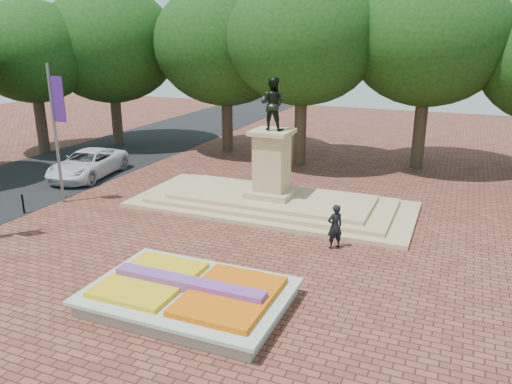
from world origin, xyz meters
TOP-DOWN VIEW (x-y plane):
  - ground at (0.00, 0.00)m, footprint 90.00×90.00m
  - asphalt_street at (-15.00, 5.00)m, footprint 9.00×90.00m
  - flower_bed at (1.03, -2.00)m, footprint 6.30×4.30m
  - monument at (0.00, 8.00)m, footprint 14.00×6.00m
  - tree_row_back at (2.33, 18.00)m, footprint 44.80×8.80m
  - van at (-12.25, 8.84)m, footprint 3.48×6.17m
  - pedestrian at (4.18, 4.20)m, footprint 0.80×0.79m

SIDE VIEW (x-z plane):
  - ground at x=0.00m, z-range 0.00..0.00m
  - asphalt_street at x=-15.00m, z-range 0.00..0.02m
  - flower_bed at x=1.03m, z-range -0.08..0.83m
  - van at x=-12.25m, z-range 0.00..1.63m
  - monument at x=0.00m, z-range -2.32..4.09m
  - pedestrian at x=4.18m, z-range 0.00..1.86m
  - tree_row_back at x=2.33m, z-range 1.46..11.89m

